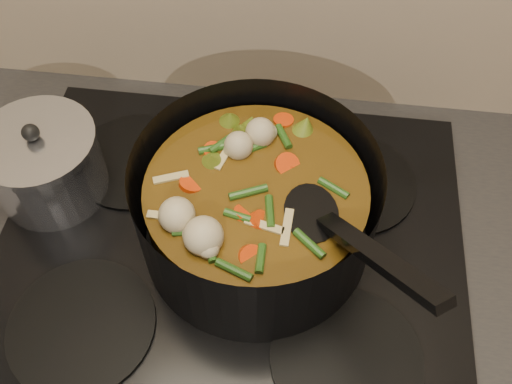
# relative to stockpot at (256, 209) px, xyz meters

# --- Properties ---
(counter) EXTENTS (2.64, 0.64, 0.91)m
(counter) POSITION_rel_stockpot_xyz_m (-0.03, -0.02, -0.54)
(counter) COLOR brown
(counter) RESTS_ON ground
(stovetop) EXTENTS (0.62, 0.54, 0.03)m
(stovetop) POSITION_rel_stockpot_xyz_m (-0.03, -0.02, -0.08)
(stovetop) COLOR black
(stovetop) RESTS_ON counter
(stockpot) EXTENTS (0.39, 0.39, 0.22)m
(stockpot) POSITION_rel_stockpot_xyz_m (0.00, 0.00, 0.00)
(stockpot) COLOR black
(stockpot) RESTS_ON stovetop
(saucepan) EXTENTS (0.16, 0.16, 0.13)m
(saucepan) POSITION_rel_stockpot_xyz_m (-0.29, 0.05, -0.02)
(saucepan) COLOR silver
(saucepan) RESTS_ON stovetop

